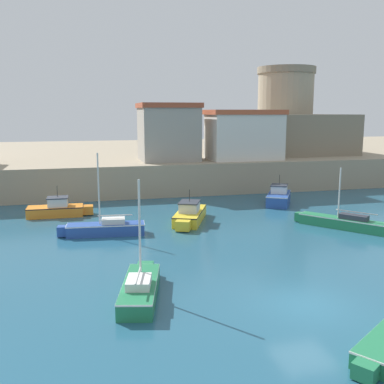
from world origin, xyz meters
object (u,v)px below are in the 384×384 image
at_px(fortress, 284,125).
at_px(harbor_shed_near_wharf, 168,132).
at_px(sailboat_green_0, 344,222).
at_px(motorboat_blue_7, 279,197).
at_px(sailboat_green_8, 140,287).
at_px(motorboat_yellow_5, 190,215).
at_px(sailboat_blue_3, 105,228).
at_px(motorboat_orange_2, 58,209).
at_px(harbor_shed_far_end, 244,135).

relative_size(fortress, harbor_shed_near_wharf, 2.19).
bearing_deg(sailboat_green_0, motorboat_blue_7, 94.22).
bearing_deg(sailboat_green_8, motorboat_blue_7, 49.88).
bearing_deg(motorboat_yellow_5, motorboat_blue_7, 26.28).
distance_m(motorboat_yellow_5, harbor_shed_near_wharf, 15.56).
distance_m(sailboat_green_0, motorboat_yellow_5, 11.11).
height_order(sailboat_blue_3, harbor_shed_near_wharf, harbor_shed_near_wharf).
bearing_deg(sailboat_blue_3, motorboat_orange_2, 116.41).
bearing_deg(motorboat_yellow_5, fortress, 49.69).
bearing_deg(fortress, motorboat_yellow_5, -130.31).
relative_size(sailboat_green_0, harbor_shed_near_wharf, 0.97).
xyz_separation_m(motorboat_orange_2, fortress, (26.98, 15.92, 6.01)).
bearing_deg(motorboat_yellow_5, sailboat_blue_3, -161.57).
bearing_deg(sailboat_blue_3, motorboat_yellow_5, 18.43).
distance_m(sailboat_blue_3, harbor_shed_far_end, 22.77).
distance_m(motorboat_blue_7, fortress, 18.54).
height_order(sailboat_green_0, motorboat_blue_7, sailboat_green_0).
bearing_deg(sailboat_blue_3, harbor_shed_near_wharf, 65.12).
height_order(sailboat_green_0, fortress, fortress).
bearing_deg(motorboat_blue_7, motorboat_orange_2, -179.40).
xyz_separation_m(motorboat_yellow_5, harbor_shed_far_end, (9.29, 13.48, 5.23)).
height_order(motorboat_yellow_5, sailboat_green_8, sailboat_green_8).
height_order(motorboat_blue_7, fortress, fortress).
distance_m(motorboat_blue_7, sailboat_green_8, 23.12).
relative_size(sailboat_green_8, fortress, 0.42).
height_order(motorboat_yellow_5, motorboat_blue_7, motorboat_blue_7).
bearing_deg(sailboat_blue_3, fortress, 43.54).
distance_m(sailboat_blue_3, fortress, 33.26).
bearing_deg(motorboat_orange_2, sailboat_green_8, -76.41).
distance_m(sailboat_green_8, harbor_shed_near_wharf, 28.88).
distance_m(sailboat_green_0, fortress, 26.69).
bearing_deg(fortress, sailboat_green_8, -124.26).
height_order(motorboat_blue_7, sailboat_green_8, sailboat_green_8).
distance_m(motorboat_blue_7, harbor_shed_far_end, 10.21).
bearing_deg(harbor_shed_far_end, motorboat_orange_2, -154.59).
bearing_deg(fortress, motorboat_orange_2, -149.45).
relative_size(sailboat_blue_3, harbor_shed_far_end, 0.74).
xyz_separation_m(motorboat_yellow_5, fortress, (17.29, 20.38, 5.99)).
bearing_deg(motorboat_blue_7, sailboat_green_8, -130.12).
xyz_separation_m(harbor_shed_near_wharf, harbor_shed_far_end, (8.00, -1.00, -0.34)).
distance_m(motorboat_yellow_5, fortress, 27.39).
distance_m(sailboat_green_8, harbor_shed_far_end, 30.79).
distance_m(sailboat_green_0, harbor_shed_near_wharf, 21.76).
distance_m(motorboat_orange_2, motorboat_blue_7, 19.13).
bearing_deg(sailboat_blue_3, harbor_shed_far_end, 44.84).
bearing_deg(harbor_shed_near_wharf, motorboat_orange_2, -137.63).
bearing_deg(motorboat_blue_7, motorboat_yellow_5, -153.72).
bearing_deg(harbor_shed_near_wharf, motorboat_yellow_5, -95.10).
bearing_deg(harbor_shed_far_end, sailboat_green_8, -119.11).
relative_size(motorboat_yellow_5, motorboat_blue_7, 1.15).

